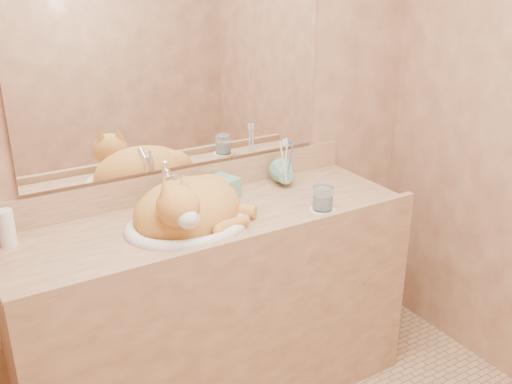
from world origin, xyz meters
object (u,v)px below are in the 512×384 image
soap_dispenser (235,178)px  water_glass (323,198)px  sink_basin (187,208)px  cat (189,206)px  toothbrush_cup (287,178)px  vanity_counter (216,310)px

soap_dispenser → water_glass: (0.24, -0.29, -0.04)m
sink_basin → cat: cat is taller
cat → water_glass: 0.53m
cat → toothbrush_cup: cat is taller
vanity_counter → cat: (-0.10, -0.01, 0.50)m
toothbrush_cup → cat: bearing=-168.0°
sink_basin → soap_dispenser: bearing=37.7°
vanity_counter → sink_basin: bearing=-170.2°
sink_basin → cat: size_ratio=1.05×
vanity_counter → toothbrush_cup: (0.41, 0.10, 0.48)m
water_glass → vanity_counter: bearing=157.2°
toothbrush_cup → water_glass: (-0.01, -0.27, 0.01)m
vanity_counter → sink_basin: 0.51m
toothbrush_cup → sink_basin: bearing=-167.2°
sink_basin → toothbrush_cup: bearing=24.6°
soap_dispenser → toothbrush_cup: (0.25, -0.02, -0.04)m
cat → soap_dispenser: (0.27, 0.13, 0.02)m
cat → vanity_counter: bearing=-6.3°
toothbrush_cup → water_glass: bearing=-91.6°
vanity_counter → soap_dispenser: bearing=35.3°
sink_basin → water_glass: 0.54m
cat → water_glass: size_ratio=4.69×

